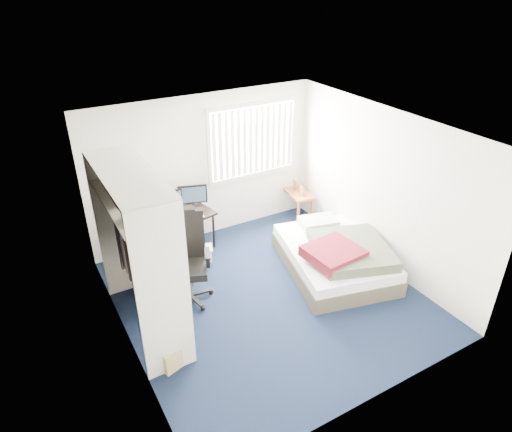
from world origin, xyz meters
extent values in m
plane|color=black|center=(0.00, 0.00, 0.00)|extent=(4.20, 4.20, 0.00)
plane|color=silver|center=(0.00, 2.10, 1.25)|extent=(4.00, 0.00, 4.00)
plane|color=silver|center=(0.00, -2.10, 1.25)|extent=(4.00, 0.00, 4.00)
plane|color=silver|center=(-2.00, 0.00, 1.25)|extent=(0.00, 4.20, 4.20)
plane|color=silver|center=(2.00, 0.00, 1.25)|extent=(0.00, 4.20, 4.20)
plane|color=white|center=(0.00, 0.00, 2.50)|extent=(4.20, 4.20, 0.00)
cube|color=white|center=(0.90, 2.08, 1.60)|extent=(1.60, 0.02, 1.20)
cube|color=beige|center=(0.90, 2.05, 2.23)|extent=(1.72, 0.06, 0.06)
cube|color=beige|center=(0.90, 2.05, 0.97)|extent=(1.72, 0.06, 0.06)
cube|color=white|center=(0.90, 2.02, 1.60)|extent=(1.60, 0.04, 1.16)
cube|color=beige|center=(-1.70, -0.60, 1.10)|extent=(0.60, 0.04, 2.20)
cube|color=beige|center=(-1.70, 1.20, 1.10)|extent=(0.60, 0.04, 2.20)
cube|color=beige|center=(-1.70, 0.30, 2.20)|extent=(0.60, 1.80, 0.04)
cube|color=beige|center=(-1.70, 0.30, 1.82)|extent=(0.56, 1.74, 0.03)
cylinder|color=silver|center=(-1.70, 0.30, 1.70)|extent=(0.03, 1.72, 0.03)
cube|color=#26262B|center=(-1.70, 0.20, 1.25)|extent=(0.38, 1.10, 0.90)
cube|color=beige|center=(-1.38, 0.75, 1.10)|extent=(0.03, 0.90, 2.20)
cube|color=white|center=(-1.70, -0.15, 1.96)|extent=(0.38, 0.30, 0.24)
cube|color=gray|center=(-1.70, 0.35, 1.95)|extent=(0.34, 0.28, 0.22)
cube|color=black|center=(-0.77, 1.73, 0.65)|extent=(1.46, 0.90, 0.04)
cylinder|color=black|center=(-1.33, 1.35, 0.32)|extent=(0.04, 0.04, 0.63)
cylinder|color=black|center=(-1.43, 1.86, 0.32)|extent=(0.04, 0.04, 0.63)
cylinder|color=black|center=(-0.11, 1.60, 0.32)|extent=(0.04, 0.04, 0.63)
cylinder|color=black|center=(-0.22, 2.11, 0.32)|extent=(0.04, 0.04, 0.63)
cube|color=white|center=(-1.22, 1.75, 0.95)|extent=(0.50, 0.13, 0.36)
cube|color=white|center=(-1.22, 1.75, 0.95)|extent=(0.44, 0.10, 0.31)
cube|color=black|center=(-0.75, 1.85, 0.93)|extent=(0.48, 0.13, 0.32)
cube|color=#1E2838|center=(-0.75, 1.85, 0.93)|extent=(0.42, 0.09, 0.27)
cube|color=black|center=(-0.32, 1.90, 0.93)|extent=(0.48, 0.13, 0.32)
cube|color=#1E2838|center=(-0.32, 1.90, 0.93)|extent=(0.42, 0.09, 0.27)
cube|color=white|center=(-0.89, 1.61, 0.68)|extent=(0.42, 0.22, 0.02)
cube|color=black|center=(-0.62, 1.67, 0.68)|extent=(0.08, 0.11, 0.02)
cylinder|color=silver|center=(-0.50, 1.74, 0.75)|extent=(0.08, 0.08, 0.16)
cube|color=white|center=(-0.77, 1.73, 0.67)|extent=(0.35, 0.33, 0.00)
cube|color=black|center=(-1.01, 0.52, 0.06)|extent=(0.83, 0.83, 0.13)
cylinder|color=silver|center=(-1.01, 0.52, 0.29)|extent=(0.06, 0.06, 0.42)
cube|color=black|center=(-1.01, 0.52, 0.53)|extent=(0.69, 0.69, 0.11)
cube|color=black|center=(-0.92, 0.74, 0.95)|extent=(0.53, 0.30, 0.74)
cube|color=black|center=(-0.92, 0.74, 1.27)|extent=(0.34, 0.24, 0.17)
cube|color=black|center=(-1.28, 0.63, 0.75)|extent=(0.18, 0.30, 0.04)
cube|color=black|center=(-0.74, 0.41, 0.75)|extent=(0.18, 0.30, 0.04)
cube|color=white|center=(-0.44, 1.32, 0.24)|extent=(0.37, 0.33, 0.03)
cylinder|color=white|center=(-0.57, 1.28, 0.11)|extent=(0.04, 0.04, 0.22)
cylinder|color=white|center=(-0.52, 1.44, 0.11)|extent=(0.04, 0.04, 0.22)
cylinder|color=white|center=(-0.36, 1.21, 0.11)|extent=(0.04, 0.04, 0.22)
cylinder|color=white|center=(-0.31, 1.36, 0.11)|extent=(0.04, 0.04, 0.22)
cube|color=brown|center=(1.75, 1.85, 0.49)|extent=(0.45, 0.77, 0.04)
cube|color=brown|center=(1.57, 1.54, 0.23)|extent=(0.04, 0.04, 0.47)
cube|color=brown|center=(1.64, 2.19, 0.23)|extent=(0.04, 0.04, 0.47)
cube|color=brown|center=(1.86, 1.51, 0.23)|extent=(0.04, 0.04, 0.47)
cube|color=brown|center=(1.93, 2.16, 0.23)|extent=(0.04, 0.04, 0.47)
cube|color=brown|center=(1.73, 1.69, 0.60)|extent=(0.04, 0.14, 0.18)
cube|color=brown|center=(1.76, 1.96, 0.60)|extent=(0.04, 0.14, 0.18)
cube|color=#433E30|center=(1.25, 0.08, 0.12)|extent=(1.83, 2.18, 0.25)
cube|color=white|center=(1.25, 0.08, 0.32)|extent=(1.79, 2.14, 0.17)
cube|color=beige|center=(1.41, 0.73, 0.48)|extent=(0.68, 0.53, 0.14)
cube|color=#383D2E|center=(1.34, -0.20, 0.48)|extent=(1.40, 1.47, 0.18)
cube|color=#590F1B|center=(0.97, -0.21, 0.55)|extent=(0.80, 0.76, 0.16)
cube|color=tan|center=(-1.65, -0.50, 0.14)|extent=(0.43, 0.37, 0.28)
camera|label=1|loc=(-2.77, -4.47, 4.23)|focal=32.00mm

